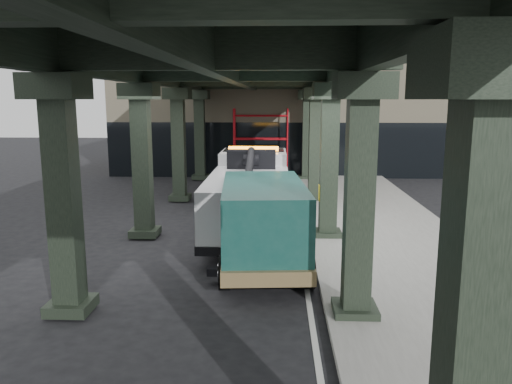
# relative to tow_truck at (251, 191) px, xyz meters

# --- Properties ---
(ground) EXTENTS (90.00, 90.00, 0.00)m
(ground) POSITION_rel_tow_truck_xyz_m (-0.06, -3.04, -1.41)
(ground) COLOR black
(ground) RESTS_ON ground
(sidewalk) EXTENTS (5.00, 40.00, 0.15)m
(sidewalk) POSITION_rel_tow_truck_xyz_m (4.44, -1.04, -1.34)
(sidewalk) COLOR gray
(sidewalk) RESTS_ON ground
(lane_stripe) EXTENTS (0.12, 38.00, 0.01)m
(lane_stripe) POSITION_rel_tow_truck_xyz_m (1.64, -1.04, -1.41)
(lane_stripe) COLOR silver
(lane_stripe) RESTS_ON ground
(viaduct) EXTENTS (7.40, 32.00, 6.40)m
(viaduct) POSITION_rel_tow_truck_xyz_m (-0.46, -1.04, 4.05)
(viaduct) COLOR black
(viaduct) RESTS_ON ground
(building) EXTENTS (22.00, 10.00, 8.00)m
(building) POSITION_rel_tow_truck_xyz_m (1.94, 16.96, 2.59)
(building) COLOR #C6B793
(building) RESTS_ON ground
(scaffolding) EXTENTS (3.08, 0.88, 4.00)m
(scaffolding) POSITION_rel_tow_truck_xyz_m (-0.06, 11.60, 0.70)
(scaffolding) COLOR red
(scaffolding) RESTS_ON ground
(tow_truck) EXTENTS (2.74, 8.88, 2.90)m
(tow_truck) POSITION_rel_tow_truck_xyz_m (0.00, 0.00, 0.00)
(tow_truck) COLOR black
(tow_truck) RESTS_ON ground
(towed_van) EXTENTS (2.69, 5.90, 2.33)m
(towed_van) POSITION_rel_tow_truck_xyz_m (0.51, -3.62, -0.16)
(towed_van) COLOR #134740
(towed_van) RESTS_ON ground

